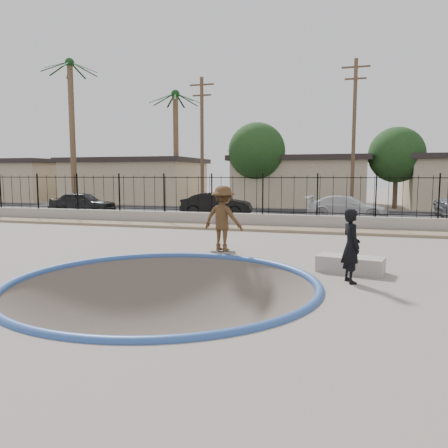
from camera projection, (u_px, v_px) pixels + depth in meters
ground at (269, 244)px, 22.26m from camera, size 120.00×120.00×2.20m
bowl_pit at (163, 284)px, 9.73m from camera, size 6.84×6.84×1.80m
coping_ring at (163, 284)px, 9.73m from camera, size 7.04×7.04×0.20m
rock_strip at (258, 228)px, 19.46m from camera, size 42.00×1.60×0.11m
retaining_wall at (263, 220)px, 20.48m from camera, size 42.00×0.45×0.60m
fence at (263, 195)px, 20.34m from camera, size 40.00×0.04×1.80m
street at (284, 214)px, 26.90m from camera, size 90.00×8.00×0.04m
house_west_far at (19, 179)px, 43.54m from camera, size 10.60×8.60×3.90m
house_west at (136, 180)px, 39.92m from camera, size 11.60×8.60×3.90m
house_center at (301, 180)px, 35.74m from camera, size 10.60×8.60×3.90m
palm_left at (71, 103)px, 33.61m from camera, size 2.30×2.30×11.30m
palm_mid at (176, 122)px, 35.61m from camera, size 2.30×2.30×9.30m
utility_pole_left at (202, 142)px, 29.95m from camera, size 1.70×0.24×9.00m
utility_pole_mid at (354, 134)px, 27.14m from camera, size 1.70×0.24×9.50m
street_tree_left at (257, 151)px, 32.99m from camera, size 4.32×4.32×6.36m
street_tree_mid at (397, 155)px, 31.20m from camera, size 3.96×3.96×5.83m
skater at (223, 222)px, 13.38m from camera, size 1.42×1.01×2.00m
skateboard at (223, 252)px, 13.48m from camera, size 0.79×0.39×0.07m
videographer at (351, 246)px, 9.79m from camera, size 0.61×0.72×1.68m
concrete_ledge at (350, 264)px, 10.91m from camera, size 1.71×1.01×0.40m
car_a at (83, 203)px, 26.67m from camera, size 4.12×1.92×1.36m
car_b at (217, 204)px, 25.51m from camera, size 4.22×1.84×1.35m
car_c at (347, 207)px, 23.87m from camera, size 4.46×2.07×1.26m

